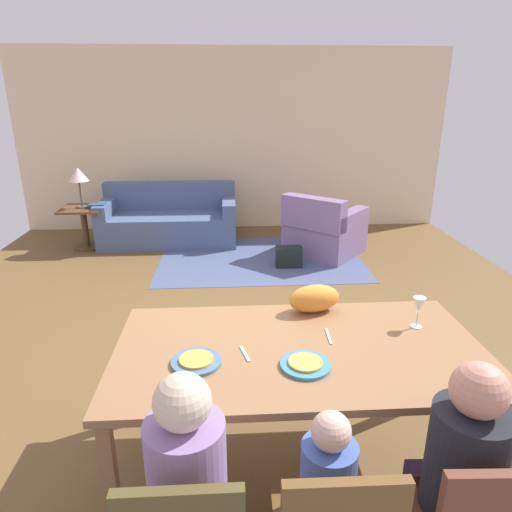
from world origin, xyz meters
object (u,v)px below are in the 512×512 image
plate_near_man (196,362)px  plate_near_child (305,365)px  person_woman (455,487)px  armchair (323,231)px  wine_glass (419,306)px  cat (314,298)px  person_child (324,510)px  book_upper (97,205)px  handbag (289,257)px  dining_table (299,358)px  side_table (84,222)px  table_lamp (78,176)px  person_man (190,500)px  book_lower (97,206)px  couch (169,221)px

plate_near_man → plate_near_child: bearing=-6.4°
person_woman → armchair: 4.35m
plate_near_man → wine_glass: (1.24, 0.30, 0.12)m
plate_near_man → plate_near_child: (0.54, -0.06, 0.00)m
wine_glass → cat: wine_glass is taller
person_child → book_upper: 5.21m
plate_near_child → person_child: person_child is taller
wine_glass → handbag: (-0.33, 2.99, -0.76)m
dining_table → side_table: 4.70m
plate_near_child → wine_glass: wine_glass is taller
plate_near_man → handbag: size_ratio=0.78×
table_lamp → person_man: bearing=-69.2°
plate_near_child → handbag: 3.43m
person_child → cat: 1.21m
book_lower → book_upper: book_upper is taller
wine_glass → person_man: 1.57m
person_child → book_lower: size_ratio=4.20×
book_lower → handbag: book_lower is taller
couch → side_table: couch is taller
table_lamp → book_lower: (0.20, -0.00, -0.41)m
plate_near_child → side_table: bearing=118.9°
book_lower → wine_glass: bearing=-53.8°
armchair → handbag: 0.72m
plate_near_child → person_child: (0.00, -0.53, -0.34)m
table_lamp → book_lower: 0.46m
dining_table → person_woman: bearing=-52.6°
table_lamp → book_upper: bearing=-8.0°
person_woman → handbag: (-0.17, 3.87, -0.38)m
person_man → person_woman: size_ratio=1.00×
armchair → book_upper: bearing=172.2°
armchair → book_lower: (-3.03, 0.44, 0.28)m
dining_table → book_upper: bearing=117.9°
cat → side_table: (-2.49, 3.65, -0.47)m
person_man → table_lamp: bearing=110.8°
plate_near_man → book_upper: size_ratio=1.14×
wine_glass → side_table: wine_glass is taller
plate_near_man → side_table: 4.58m
cat → table_lamp: 4.42m
dining_table → handbag: size_ratio=6.09×
dining_table → book_upper: (-2.13, 4.04, -0.07)m
person_man → side_table: 5.10m
side_table → book_upper: size_ratio=2.64×
dining_table → person_woman: person_woman is taller
plate_near_child → person_woman: size_ratio=0.23×
couch → armchair: same height
couch → side_table: size_ratio=3.29×
cat → book_upper: bearing=110.8°
person_man → couch: 5.08m
armchair → couch: bearing=161.6°
person_man → armchair: (1.42, 4.33, -0.19)m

